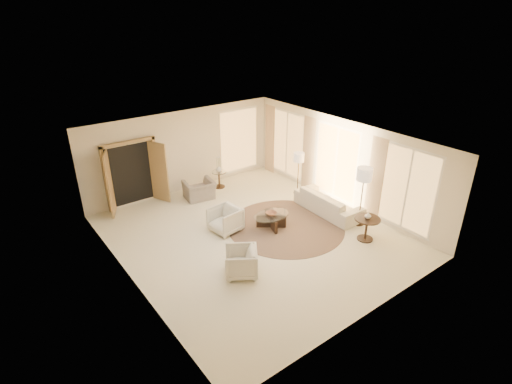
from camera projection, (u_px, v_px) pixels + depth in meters
room at (253, 191)px, 10.73m from camera, size 7.04×8.04×2.83m
windows_right at (338, 164)px, 12.70m from camera, size 0.10×6.40×2.40m
window_back_corner at (239, 141)px, 14.85m from camera, size 1.70×0.10×2.40m
curtains_right at (317, 158)px, 13.34m from camera, size 0.06×5.20×2.60m
french_doors at (133, 175)px, 12.59m from camera, size 1.95×0.66×2.16m
area_rug at (286, 226)px, 11.78m from camera, size 4.21×4.21×0.01m
sofa at (328, 202)px, 12.46m from camera, size 0.98×2.32×0.67m
armchair_left at (225, 218)px, 11.39m from camera, size 0.83×0.87×0.81m
armchair_right at (241, 261)px, 9.54m from camera, size 1.00×1.01×0.77m
accent_chair at (199, 187)px, 13.31m from camera, size 1.04×0.76×0.84m
coffee_table at (271, 219)px, 11.62m from camera, size 1.43×1.43×0.42m
end_table at (367, 225)px, 10.94m from camera, size 0.70×0.70×0.67m
side_table at (219, 178)px, 14.18m from camera, size 0.51×0.51×0.60m
floor_lamp_near at (299, 159)px, 13.33m from camera, size 0.36×0.36×1.48m
floor_lamp_far at (364, 177)px, 11.27m from camera, size 0.44×0.44×1.80m
bowl at (271, 213)px, 11.54m from camera, size 0.33×0.33×0.08m
end_vase at (368, 216)px, 10.82m from camera, size 0.22×0.22×0.19m
side_vase at (219, 169)px, 14.03m from camera, size 0.27×0.27×0.23m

